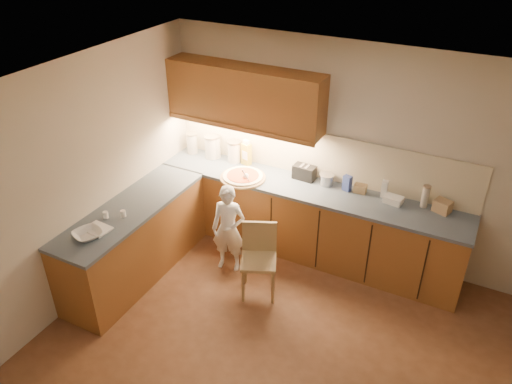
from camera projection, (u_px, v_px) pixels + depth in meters
room at (276, 211)px, 4.03m from camera, size 4.54×4.50×2.62m
l_counter at (249, 226)px, 5.97m from camera, size 3.77×2.62×0.92m
backsplash at (318, 155)px, 5.93m from camera, size 3.75×0.02×0.58m
upper_cabinets at (244, 96)px, 5.83m from camera, size 1.95×0.36×0.73m
pizza_on_board at (243, 177)px, 6.02m from camera, size 0.55×0.55×0.22m
child at (229, 229)px, 5.77m from camera, size 0.45×0.34×1.10m
wooden_chair at (259, 254)px, 5.46m from camera, size 0.50×0.50×0.84m
mixing_bowl at (88, 235)px, 4.98m from camera, size 0.36×0.36×0.07m
canister_a at (192, 143)px, 6.56m from camera, size 0.14×0.14×0.28m
canister_b at (211, 147)px, 6.44m from camera, size 0.17×0.17×0.30m
canister_c at (215, 146)px, 6.45m from camera, size 0.16×0.16×0.30m
canister_d at (234, 151)px, 6.35m from camera, size 0.18×0.18×0.29m
oil_jug at (246, 153)px, 6.28m from camera, size 0.13×0.11×0.33m
toaster at (304, 172)px, 5.99m from camera, size 0.27×0.17×0.18m
steel_pot at (327, 179)px, 5.88m from camera, size 0.18×0.18×0.14m
blue_box at (347, 183)px, 5.75m from camera, size 0.11×0.09×0.19m
card_box_a at (360, 189)px, 5.73m from camera, size 0.15×0.11×0.10m
white_bottle at (384, 189)px, 5.62m from camera, size 0.07×0.07×0.20m
flat_pack at (393, 200)px, 5.54m from camera, size 0.21×0.16×0.08m
tall_jar at (425, 196)px, 5.42m from camera, size 0.08×0.08×0.26m
card_box_b at (442, 206)px, 5.37m from camera, size 0.21×0.19×0.14m
dough_cloth at (98, 229)px, 5.10m from camera, size 0.28×0.22×0.02m
spice_jar_a at (106, 215)px, 5.28m from camera, size 0.07×0.07×0.07m
spice_jar_b at (123, 214)px, 5.30m from camera, size 0.07×0.07×0.07m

